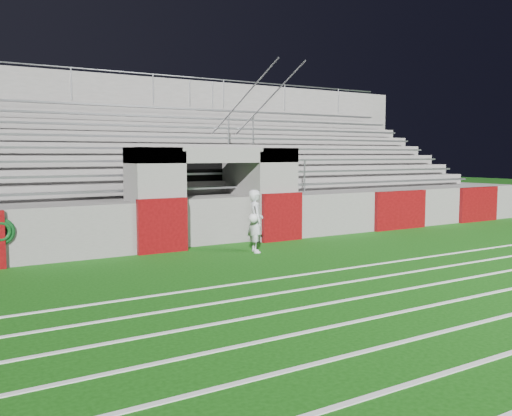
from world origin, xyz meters
TOP-DOWN VIEW (x-y plane):
  - ground at (0.00, 0.00)m, footprint 90.00×90.00m
  - field_markings at (0.00, -5.00)m, footprint 28.00×8.09m
  - stadium_structure at (0.00, 7.97)m, footprint 26.00×8.48m
  - goalkeeper_with_ball at (0.17, 1.78)m, footprint 0.59×0.67m
  - hose_coil at (-5.48, 2.94)m, footprint 0.59×0.15m

SIDE VIEW (x-z plane):
  - ground at x=0.00m, z-range 0.00..0.00m
  - field_markings at x=0.00m, z-range 0.00..0.01m
  - goalkeeper_with_ball at x=0.17m, z-range 0.00..1.56m
  - hose_coil at x=-5.48m, z-range 0.50..1.09m
  - stadium_structure at x=0.00m, z-range -1.22..4.20m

